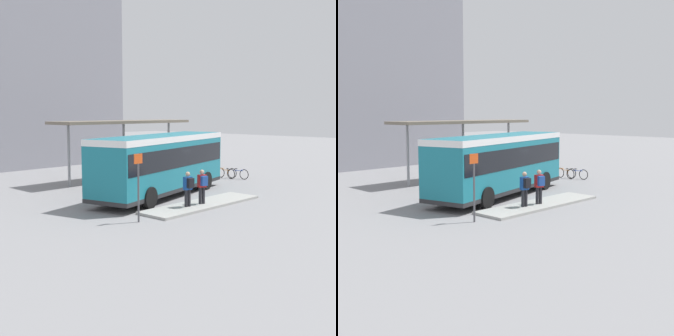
% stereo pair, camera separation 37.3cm
% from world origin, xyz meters
% --- Properties ---
extents(ground_plane, '(120.00, 120.00, 0.00)m').
position_xyz_m(ground_plane, '(0.00, 0.00, 0.00)').
color(ground_plane, gray).
extents(curb_island, '(7.04, 1.80, 0.12)m').
position_xyz_m(curb_island, '(-0.54, -3.23, 0.06)').
color(curb_island, '#9E9E99').
rests_on(curb_island, ground_plane).
extents(city_bus, '(10.35, 4.76, 3.24)m').
position_xyz_m(city_bus, '(0.01, 0.00, 1.89)').
color(city_bus, '#197284').
rests_on(city_bus, ground_plane).
extents(pedestrian_waiting, '(0.47, 0.50, 1.63)m').
position_xyz_m(pedestrian_waiting, '(-0.67, -3.33, 1.06)').
color(pedestrian_waiting, '#232328').
rests_on(pedestrian_waiting, curb_island).
extents(pedestrian_companion, '(0.43, 0.46, 1.63)m').
position_xyz_m(pedestrian_companion, '(-1.64, -3.29, 1.05)').
color(pedestrian_companion, '#232328').
rests_on(pedestrian_companion, curb_island).
extents(bicycle_blue, '(0.48, 1.61, 0.69)m').
position_xyz_m(bicycle_blue, '(8.11, 0.69, 0.35)').
color(bicycle_blue, black).
rests_on(bicycle_blue, ground_plane).
extents(bicycle_orange, '(0.48, 1.58, 0.68)m').
position_xyz_m(bicycle_orange, '(7.84, 1.51, 0.34)').
color(bicycle_orange, black).
rests_on(bicycle_orange, ground_plane).
extents(station_shelter, '(10.24, 2.53, 3.89)m').
position_xyz_m(station_shelter, '(2.80, 6.17, 3.69)').
color(station_shelter, '#706656').
rests_on(station_shelter, ground_plane).
extents(potted_planter_near_shelter, '(0.87, 0.87, 1.32)m').
position_xyz_m(potted_planter_near_shelter, '(2.83, 4.23, 0.69)').
color(potted_planter_near_shelter, slate).
rests_on(potted_planter_near_shelter, ground_plane).
extents(platform_sign, '(0.44, 0.08, 2.80)m').
position_xyz_m(platform_sign, '(-4.93, -3.45, 1.56)').
color(platform_sign, '#4C4C51').
rests_on(platform_sign, ground_plane).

